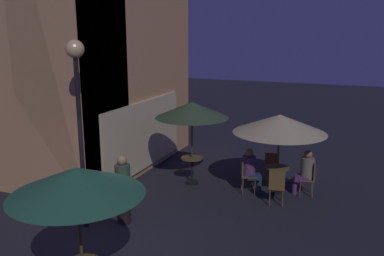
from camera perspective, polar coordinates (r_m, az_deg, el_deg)
ground_plane at (r=8.94m, az=-11.65°, el=-15.94°), size 60.00×60.00×0.00m
cafe_building at (r=12.92m, az=-18.58°, el=14.26°), size 6.44×7.23×9.40m
street_lamp_near_corner at (r=8.92m, az=-15.82°, el=5.35°), size 0.39×0.39×4.19m
cafe_table_0 at (r=11.41m, az=11.88°, el=-6.53°), size 0.65×0.65×0.75m
cafe_table_1 at (r=11.86m, az=-0.02°, el=-5.34°), size 0.64×0.64×0.79m
patio_umbrella_0 at (r=11.01m, az=12.24°, el=0.57°), size 2.50×2.50×2.21m
patio_umbrella_1 at (r=11.44m, az=-0.02°, el=2.53°), size 2.10×2.10×2.43m
patio_umbrella_2 at (r=6.44m, az=-15.94°, el=-7.30°), size 2.09×2.09×2.35m
cafe_chair_0 at (r=11.27m, az=7.52°, el=-6.28°), size 0.53×0.53×0.93m
cafe_chair_1 at (r=10.58m, az=11.84°, el=-7.77°), size 0.47×0.47×0.96m
cafe_chair_2 at (r=11.43m, az=16.32°, el=-6.43°), size 0.46×0.46×0.97m
cafe_chair_3 at (r=12.22m, az=11.24°, el=-5.13°), size 0.54×0.54×0.86m
patron_seated_0 at (r=11.24m, az=8.24°, el=-5.57°), size 0.47×0.54×1.27m
patron_seated_1 at (r=11.37m, az=15.66°, el=-5.70°), size 0.41×0.54×1.28m
patron_standing_2 at (r=9.50m, az=-9.66°, el=-8.55°), size 0.35×0.35×1.64m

